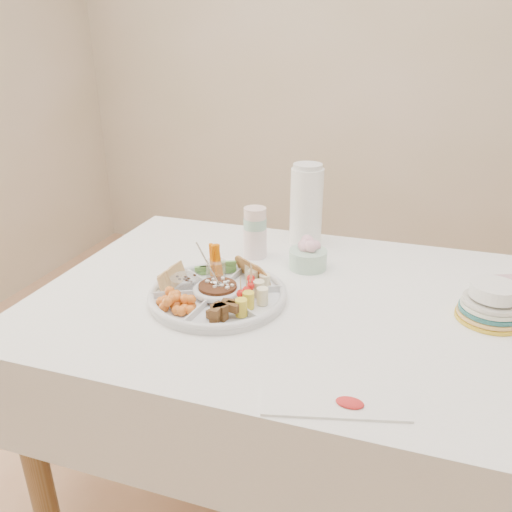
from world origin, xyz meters
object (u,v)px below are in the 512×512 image
(party_tray, at_px, (218,292))
(thermos, at_px, (306,204))
(dining_table, at_px, (303,404))
(plate_stack, at_px, (492,301))

(party_tray, distance_m, thermos, 0.53)
(dining_table, height_order, party_tray, party_tray)
(plate_stack, bearing_deg, dining_table, -176.83)
(party_tray, bearing_deg, dining_table, 20.60)
(thermos, bearing_deg, party_tray, -105.67)
(dining_table, xyz_separation_m, party_tray, (-0.24, -0.09, 0.40))
(dining_table, height_order, thermos, thermos)
(dining_table, relative_size, plate_stack, 8.97)
(party_tray, height_order, plate_stack, plate_stack)
(dining_table, xyz_separation_m, plate_stack, (0.48, 0.03, 0.43))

